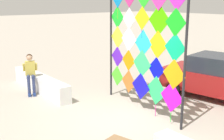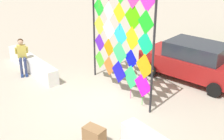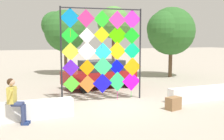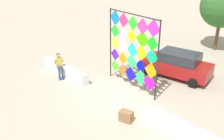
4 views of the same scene
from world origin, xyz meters
The scene contains 8 objects.
ground centered at (0.00, 0.00, 0.00)m, with size 120.00×120.00×0.00m, color #ADA393.
plaza_ledge_left centered at (-4.04, -0.42, 0.31)m, with size 3.93×0.45×0.63m, color white.
plaza_ledge_right centered at (4.04, -0.42, 0.31)m, with size 3.93×0.45×0.63m, color white.
kite_display_rack centered at (-0.25, 1.26, 2.24)m, with size 3.59×0.41×4.09m.
seated_vendor centered at (-4.00, -0.80, 0.87)m, with size 0.70×0.59×1.48m.
parked_car centered at (0.67, 4.22, 0.77)m, with size 4.17×2.44×1.53m.
cardboard_box_large centered at (1.66, -1.22, 0.24)m, with size 0.57×0.36×0.49m, color olive.
tree_palm_like centered at (-0.02, 10.60, 3.41)m, with size 3.21×3.17×4.85m.
Camera 4 is at (7.71, -7.97, 6.51)m, focal length 40.40 mm.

